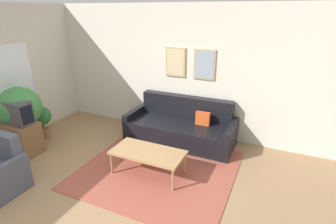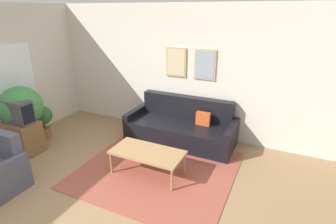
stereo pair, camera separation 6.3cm
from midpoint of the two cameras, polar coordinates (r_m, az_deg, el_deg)
ground_plane at (r=4.06m, az=-18.44°, el=-19.16°), size 16.00×16.00×0.00m
area_rug at (r=4.62m, az=-1.81°, el=-12.30°), size 2.51×2.34×0.01m
wall_back at (r=5.67m, az=0.42°, el=9.06°), size 8.00×0.09×2.70m
couch at (r=5.42m, az=3.30°, el=-3.39°), size 2.20×0.90×0.89m
coffee_table at (r=4.33m, az=-4.08°, el=-8.91°), size 1.19×0.58×0.42m
tv_stand at (r=5.68m, az=-28.76°, el=-4.86°), size 0.64×0.46×0.61m
tv at (r=5.49m, az=-29.70°, el=0.05°), size 0.58×0.28×0.43m
potted_plant_tall at (r=5.74m, az=-29.03°, el=0.70°), size 0.79×0.79×1.23m
potted_plant_by_window at (r=6.09m, az=-25.34°, el=-1.17°), size 0.40×0.40×0.70m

